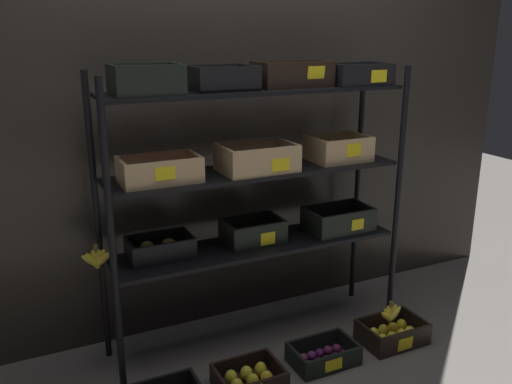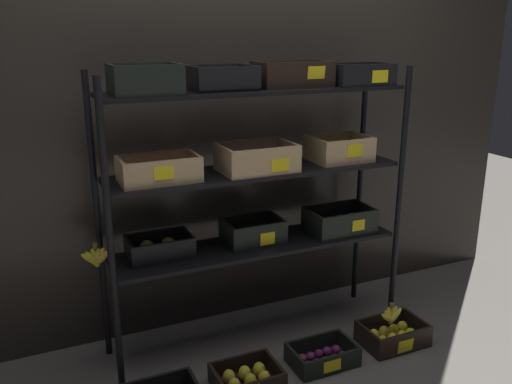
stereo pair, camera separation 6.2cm
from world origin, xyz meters
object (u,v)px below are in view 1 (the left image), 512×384
object	(u,v)px
crate_ground_plum	(323,356)
display_rack	(256,164)
crate_ground_lemon	(249,379)
banana_bunch_loose	(390,314)
crate_ground_right_lemon	(392,334)

from	to	relation	value
crate_ground_plum	display_rack	bearing A→B (deg)	121.36
crate_ground_lemon	banana_bunch_loose	world-z (taller)	banana_bunch_loose
crate_ground_lemon	banana_bunch_loose	size ratio (longest dim) A/B	2.06
crate_ground_lemon	banana_bunch_loose	xyz separation A→B (m)	(0.86, 0.02, 0.13)
display_rack	banana_bunch_loose	size ratio (longest dim) A/B	10.95
banana_bunch_loose	display_rack	bearing A→B (deg)	151.09
display_rack	banana_bunch_loose	world-z (taller)	display_rack
display_rack	crate_ground_plum	xyz separation A→B (m)	(0.22, -0.36, -0.97)
crate_ground_right_lemon	banana_bunch_loose	distance (m)	0.13
crate_ground_plum	banana_bunch_loose	distance (m)	0.45
display_rack	banana_bunch_loose	bearing A→B (deg)	-28.91
display_rack	crate_ground_lemon	bearing A→B (deg)	-119.80
banana_bunch_loose	crate_ground_lemon	bearing A→B (deg)	-178.85
crate_ground_lemon	crate_ground_right_lemon	xyz separation A→B (m)	(0.88, 0.02, 0.01)
display_rack	crate_ground_plum	distance (m)	1.06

